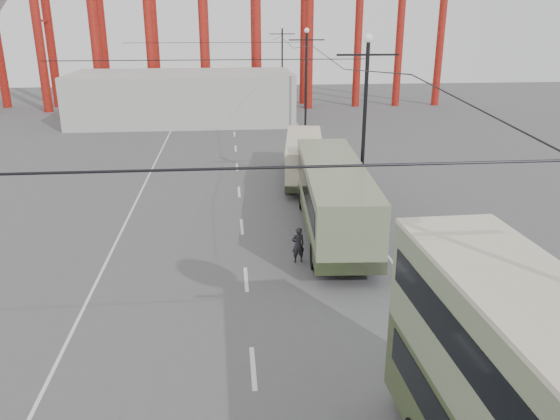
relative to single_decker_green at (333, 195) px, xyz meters
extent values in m
cube|color=silver|center=(-4.44, 4.21, -1.93)|extent=(0.15, 82.00, 0.01)
cube|color=silver|center=(1.96, 5.21, -1.93)|extent=(0.12, 120.00, 0.01)
cube|color=silver|center=(-10.44, 5.21, -1.93)|extent=(0.12, 120.00, 0.01)
cylinder|color=black|center=(2.16, 3.21, 2.56)|extent=(0.20, 0.20, 9.00)
cylinder|color=black|center=(2.16, 3.21, -1.69)|extent=(0.44, 0.44, 0.50)
cube|color=black|center=(2.16, 3.21, 6.36)|extent=(3.20, 0.10, 0.10)
sphere|color=white|center=(2.16, 3.21, 7.16)|extent=(0.44, 0.44, 0.44)
cylinder|color=black|center=(2.16, 25.21, 2.56)|extent=(0.20, 0.20, 9.00)
cylinder|color=black|center=(2.16, 25.21, -1.69)|extent=(0.44, 0.44, 0.50)
cube|color=black|center=(2.16, 25.21, 6.36)|extent=(3.20, 0.10, 0.10)
sphere|color=white|center=(2.16, 25.21, 7.16)|extent=(0.44, 0.44, 0.44)
cylinder|color=black|center=(2.16, 47.21, 2.56)|extent=(0.20, 0.20, 9.00)
cylinder|color=black|center=(2.16, 47.21, -1.69)|extent=(0.44, 0.44, 0.50)
cube|color=black|center=(2.16, 47.21, 6.36)|extent=(3.20, 0.10, 0.10)
sphere|color=white|center=(2.16, 47.21, 7.16)|extent=(0.44, 0.44, 0.44)
cylinder|color=maroon|center=(-31.44, 44.21, 3.06)|extent=(1.00, 1.00, 10.00)
cylinder|color=maroon|center=(-25.44, 40.21, 7.06)|extent=(1.00, 1.00, 18.00)
cylinder|color=maroon|center=(-25.44, 44.21, 7.06)|extent=(1.00, 1.00, 18.00)
cylinder|color=maroon|center=(15.56, 41.21, 9.06)|extent=(0.90, 0.90, 22.00)
cylinder|color=maroon|center=(20.56, 41.21, 5.06)|extent=(0.90, 0.90, 14.00)
cube|color=#ACACA7|center=(-9.44, 32.21, 0.56)|extent=(22.00, 10.00, 5.00)
cube|color=#717F5D|center=(0.48, -17.42, 2.18)|extent=(2.74, 10.00, 2.19)
cube|color=black|center=(0.48, -17.42, 2.28)|extent=(2.77, 9.40, 0.84)
cube|color=#717F5D|center=(0.00, 0.00, -0.01)|extent=(3.56, 12.31, 2.65)
cube|color=black|center=(0.00, 0.00, 0.44)|extent=(3.51, 10.99, 1.05)
cube|color=#323E21|center=(0.00, 0.00, -1.06)|extent=(3.59, 12.32, 0.55)
cube|color=#717F5D|center=(0.00, 0.00, 1.41)|extent=(3.58, 12.31, 0.18)
cylinder|color=black|center=(-1.02, 3.50, -1.39)|extent=(0.38, 1.12, 1.11)
cylinder|color=black|center=(1.47, 3.34, -1.39)|extent=(0.38, 1.12, 1.11)
cylinder|color=black|center=(-1.50, -3.77, -1.39)|extent=(0.38, 1.12, 1.11)
cylinder|color=black|center=(0.99, -3.94, -1.39)|extent=(0.38, 1.12, 1.11)
cube|color=beige|center=(-0.15, 9.35, -0.37)|extent=(3.40, 9.20, 2.16)
cube|color=black|center=(-0.15, 9.35, -0.01)|extent=(3.30, 8.14, 0.85)
cube|color=#323E21|center=(-0.15, 9.35, -1.22)|extent=(3.43, 9.21, 0.45)
cube|color=beige|center=(-0.15, 9.35, 0.78)|extent=(3.42, 9.20, 0.14)
cylinder|color=black|center=(-0.85, 11.80, -1.49)|extent=(0.37, 0.92, 0.90)
cylinder|color=black|center=(1.16, 11.53, -1.49)|extent=(0.37, 0.92, 0.90)
cylinder|color=black|center=(-1.51, 6.81, -1.49)|extent=(0.37, 0.92, 0.90)
cylinder|color=black|center=(0.50, 6.54, -1.49)|extent=(0.37, 0.92, 0.90)
imported|color=black|center=(-2.13, -3.28, -1.14)|extent=(0.66, 0.52, 1.60)
camera|label=1|loc=(-4.95, -24.80, 8.02)|focal=35.00mm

